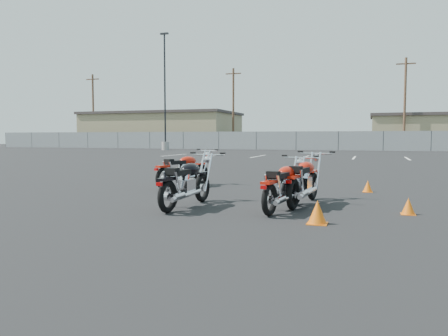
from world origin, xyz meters
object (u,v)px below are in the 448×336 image
(motorcycle_front_red, at_px, (184,170))
(motorcycle_third_red, at_px, (284,186))
(motorcycle_second_black, at_px, (186,183))
(motorcycle_rear_red, at_px, (304,181))

(motorcycle_front_red, xyz_separation_m, motorcycle_third_red, (3.07, -2.66, -0.01))
(motorcycle_front_red, bearing_deg, motorcycle_second_black, -65.10)
(motorcycle_rear_red, bearing_deg, motorcycle_front_red, 149.82)
(motorcycle_front_red, relative_size, motorcycle_third_red, 1.01)
(motorcycle_second_black, bearing_deg, motorcycle_front_red, 114.90)
(motorcycle_front_red, relative_size, motorcycle_second_black, 0.96)
(motorcycle_front_red, height_order, motorcycle_second_black, motorcycle_second_black)
(motorcycle_second_black, bearing_deg, motorcycle_third_red, 7.59)
(motorcycle_third_red, xyz_separation_m, motorcycle_rear_red, (0.24, 0.73, 0.03))
(motorcycle_second_black, height_order, motorcycle_third_red, motorcycle_second_black)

